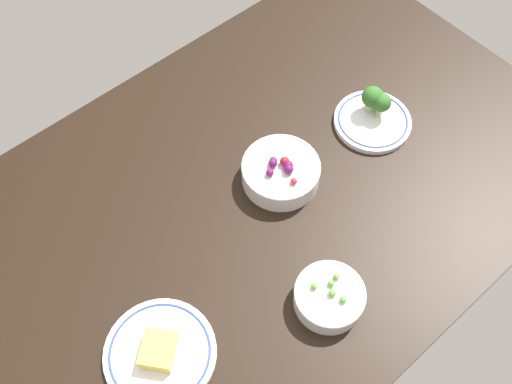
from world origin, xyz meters
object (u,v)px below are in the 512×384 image
Objects in this scene: plate_broccoli at (374,114)px; bowl_peas at (329,297)px; plate_cheese at (160,353)px; bowl_berries at (282,173)px.

plate_broccoli is 47.40cm from bowl_peas.
plate_broccoli is at bearing -170.08° from plate_cheese.
plate_broccoli is at bearing -147.28° from bowl_peas.
plate_broccoli reaches higher than bowl_berries.
plate_cheese is at bearing 17.91° from bowl_berries.
plate_cheese is 45.77cm from bowl_berries.
bowl_berries is (27.64, -1.61, 0.52)cm from plate_broccoli.
bowl_berries is (-12.24, -27.24, 0.31)cm from bowl_peas.
plate_cheese is at bearing -22.84° from bowl_peas.
bowl_peas is at bearing 65.80° from bowl_berries.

